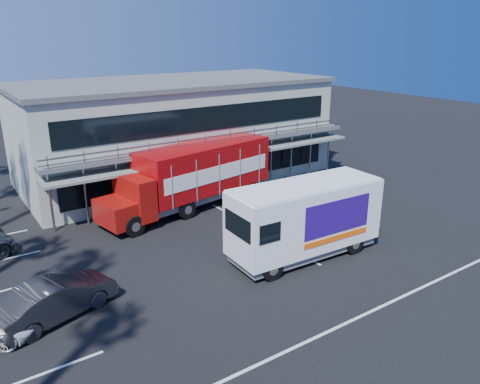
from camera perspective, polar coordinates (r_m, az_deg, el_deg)
ground at (r=23.13m, az=2.74°, el=-8.30°), size 120.00×120.00×0.00m
building at (r=35.59m, az=-7.88°, el=7.54°), size 22.40×12.00×7.30m
red_truck at (r=29.34m, az=-5.55°, el=2.20°), size 12.02×4.79×3.95m
white_van at (r=22.96m, az=7.90°, el=-3.21°), size 7.79×2.95×3.76m
parked_car_b at (r=19.89m, az=-21.58°, el=-12.01°), size 5.09×3.07×1.58m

